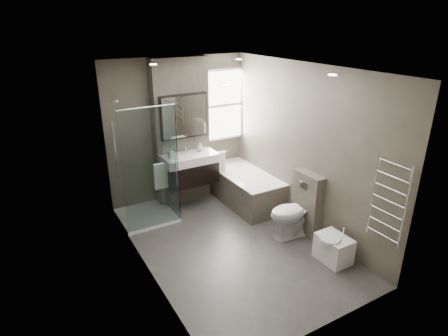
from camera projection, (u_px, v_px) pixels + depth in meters
room at (233, 164)px, 5.19m from camera, size 2.70×3.90×2.70m
vanity_pier at (181, 133)px, 6.62m from camera, size 1.00×0.25×2.60m
vanity at (190, 168)px, 6.54m from camera, size 0.95×0.47×0.66m
mirror_cabinet at (184, 116)px, 6.36m from camera, size 0.86×0.08×0.76m
towel_left at (161, 176)px, 6.28m from camera, size 0.24×0.06×0.44m
towel_right at (219, 164)px, 6.79m from camera, size 0.24×0.06×0.44m
shower_enclosure at (152, 192)px, 6.23m from camera, size 0.90×0.90×2.00m
bathtub at (244, 186)px, 6.87m from camera, size 0.75×1.60×0.57m
window at (222, 105)px, 6.97m from camera, size 0.98×0.06×1.33m
toilet at (295, 212)px, 5.77m from camera, size 0.84×0.54×0.80m
cistern_box at (307, 203)px, 5.84m from camera, size 0.19×0.55×1.00m
bidet at (333, 248)px, 5.22m from camera, size 0.41×0.48×0.50m
towel_radiator at (389, 201)px, 4.55m from camera, size 0.03×0.49×1.10m
soap_bottle_a at (172, 153)px, 6.26m from camera, size 0.08×0.08×0.18m
soap_bottle_b at (200, 147)px, 6.60m from camera, size 0.12×0.12×0.15m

